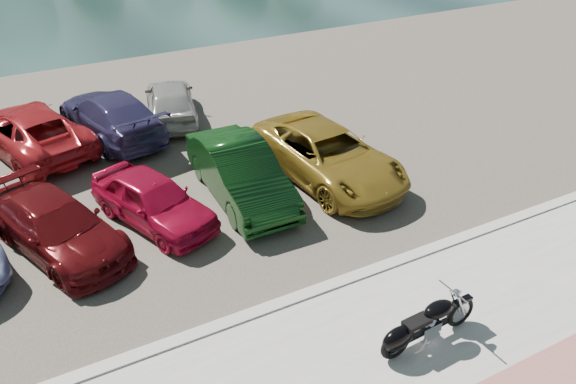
{
  "coord_description": "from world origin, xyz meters",
  "views": [
    {
      "loc": [
        -6.15,
        -5.93,
        8.31
      ],
      "look_at": [
        -0.66,
        4.49,
        1.1
      ],
      "focal_mm": 35.0,
      "sensor_mm": 36.0,
      "label": 1
    }
  ],
  "objects": [
    {
      "name": "car_3",
      "position": [
        -5.91,
        6.27,
        0.68
      ],
      "size": [
        3.27,
        4.78,
        1.29
      ],
      "primitive_type": "imported",
      "rotation": [
        0.0,
        0.0,
        0.37
      ],
      "color": "#4F0B0E",
      "rests_on": "parking_lot"
    },
    {
      "name": "kerb",
      "position": [
        0.0,
        2.0,
        0.07
      ],
      "size": [
        60.0,
        0.3,
        0.14
      ],
      "primitive_type": "cube",
      "color": "#9E9B95",
      "rests_on": "ground"
    },
    {
      "name": "car_12",
      "position": [
        -1.17,
        12.42,
        0.75
      ],
      "size": [
        2.61,
        4.44,
        1.42
      ],
      "primitive_type": "imported",
      "rotation": [
        0.0,
        0.0,
        2.9
      ],
      "color": "#A3A39F",
      "rests_on": "parking_lot"
    },
    {
      "name": "parking_lot",
      "position": [
        0.0,
        11.0,
        0.02
      ],
      "size": [
        60.0,
        18.0,
        0.04
      ],
      "primitive_type": "cube",
      "color": "#413C35",
      "rests_on": "ground"
    },
    {
      "name": "car_5",
      "position": [
        -1.1,
        6.43,
        0.81
      ],
      "size": [
        1.74,
        4.71,
        1.54
      ],
      "primitive_type": "imported",
      "rotation": [
        0.0,
        0.0,
        -0.02
      ],
      "color": "black",
      "rests_on": "parking_lot"
    },
    {
      "name": "car_10",
      "position": [
        -5.85,
        12.02,
        0.76
      ],
      "size": [
        3.82,
        5.65,
        1.44
      ],
      "primitive_type": "imported",
      "rotation": [
        0.0,
        0.0,
        3.44
      ],
      "color": "#AE1D23",
      "rests_on": "parking_lot"
    },
    {
      "name": "motorcycle",
      "position": [
        -0.31,
        -0.26,
        0.56
      ],
      "size": [
        2.33,
        0.75,
        1.05
      ],
      "rotation": [
        0.0,
        0.0,
        0.05
      ],
      "color": "black",
      "rests_on": "promenade"
    },
    {
      "name": "ground",
      "position": [
        0.0,
        0.0,
        0.0
      ],
      "size": [
        200.0,
        200.0,
        0.0
      ],
      "primitive_type": "plane",
      "color": "#595447",
      "rests_on": "ground"
    },
    {
      "name": "car_6",
      "position": [
        1.56,
        6.24,
        0.78
      ],
      "size": [
        3.03,
        5.59,
        1.49
      ],
      "primitive_type": "imported",
      "rotation": [
        0.0,
        0.0,
        0.11
      ],
      "color": "olive",
      "rests_on": "parking_lot"
    },
    {
      "name": "car_11",
      "position": [
        -3.34,
        12.03,
        0.79
      ],
      "size": [
        3.1,
        5.48,
        1.5
      ],
      "primitive_type": "imported",
      "rotation": [
        0.0,
        0.0,
        3.34
      ],
      "color": "#2E2950",
      "rests_on": "parking_lot"
    },
    {
      "name": "promenade",
      "position": [
        0.0,
        -1.0,
        0.05
      ],
      "size": [
        60.0,
        6.0,
        0.1
      ],
      "primitive_type": "cube",
      "color": "#9E9B95",
      "rests_on": "ground"
    },
    {
      "name": "car_4",
      "position": [
        -3.57,
        6.34,
        0.7
      ],
      "size": [
        2.83,
        4.15,
        1.31
      ],
      "primitive_type": "imported",
      "rotation": [
        0.0,
        0.0,
        0.37
      ],
      "color": "#A20A2C",
      "rests_on": "parking_lot"
    }
  ]
}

